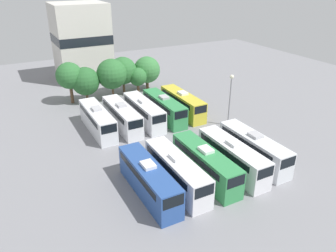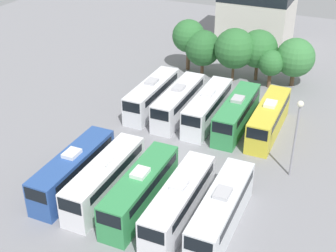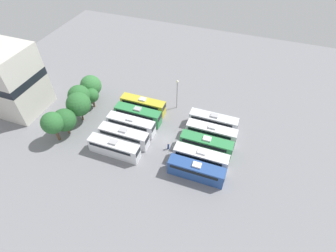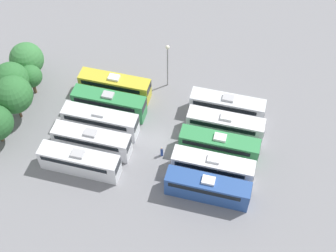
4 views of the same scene
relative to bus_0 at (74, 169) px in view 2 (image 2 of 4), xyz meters
name	(u,v)px [view 2 (image 2 of 4)]	position (x,y,z in m)	size (l,w,h in m)	color
ground_plane	(179,157)	(6.88, 8.25, -1.85)	(111.02, 111.02, 0.00)	gray
bus_0	(74,169)	(0.00, 0.00, 0.00)	(2.46, 10.59, 3.71)	#284C93
bus_1	(105,178)	(3.27, -0.02, 0.00)	(2.46, 10.59, 3.71)	silver
bus_2	(141,189)	(6.84, -0.17, 0.00)	(2.46, 10.59, 3.71)	#338C4C
bus_3	(179,201)	(10.45, -0.36, 0.00)	(2.46, 10.59, 3.71)	silver
bus_4	(221,210)	(13.94, -0.02, 0.00)	(2.46, 10.59, 3.71)	silver
bus_5	(152,94)	(-0.24, 16.83, 0.00)	(2.46, 10.59, 3.71)	silver
bus_6	(179,101)	(3.33, 16.47, 0.00)	(2.46, 10.59, 3.71)	silver
bus_7	(208,107)	(6.87, 16.53, 0.00)	(2.46, 10.59, 3.71)	silver
bus_8	(237,113)	(10.30, 16.43, 0.00)	(2.46, 10.59, 3.71)	#338C4C
bus_9	(269,118)	(13.79, 16.73, 0.00)	(2.46, 10.59, 3.71)	gold
worker_person	(154,151)	(4.62, 7.10, -1.08)	(0.36, 0.36, 1.66)	navy
light_pole	(297,126)	(17.63, 9.65, 3.47)	(0.60, 0.60, 7.85)	gray
tree_0	(189,36)	(-0.87, 29.92, 3.07)	(4.55, 4.55, 7.23)	brown
tree_1	(203,48)	(1.56, 29.16, 1.95)	(4.90, 4.90, 6.26)	brown
tree_2	(235,49)	(6.18, 28.54, 2.76)	(5.33, 5.33, 7.29)	brown
tree_3	(258,49)	(8.93, 30.28, 2.55)	(5.07, 5.07, 6.94)	brown
tree_4	(271,63)	(11.12, 28.58, 1.52)	(3.36, 3.36, 5.08)	brown
tree_5	(295,58)	(13.81, 30.33, 2.08)	(5.05, 5.05, 6.46)	brown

